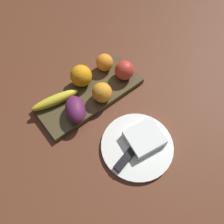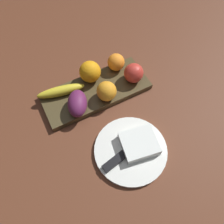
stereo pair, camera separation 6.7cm
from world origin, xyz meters
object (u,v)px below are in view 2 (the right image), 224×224
(banana, at_px, (61,91))
(folded_napkin, at_px, (139,144))
(orange_center, at_px, (116,62))
(orange_near_banana, at_px, (90,72))
(orange_near_apple, at_px, (107,91))
(fruit_tray, at_px, (96,91))
(knife, at_px, (120,157))
(apple, at_px, (134,73))
(dinner_plate, at_px, (131,150))
(grape_bunch, at_px, (77,103))

(banana, relative_size, folded_napkin, 1.54)
(folded_napkin, bearing_deg, orange_center, 74.88)
(orange_near_banana, bearing_deg, orange_center, 1.18)
(orange_near_apple, height_order, folded_napkin, orange_near_apple)
(orange_near_apple, distance_m, orange_near_banana, 0.10)
(fruit_tray, xyz_separation_m, knife, (-0.04, -0.25, 0.01))
(banana, bearing_deg, folded_napkin, 127.12)
(orange_near_apple, bearing_deg, orange_near_banana, 99.22)
(knife, bearing_deg, fruit_tray, 69.92)
(apple, xyz_separation_m, knife, (-0.18, -0.23, -0.04))
(orange_near_apple, xyz_separation_m, orange_center, (0.09, 0.10, -0.00))
(orange_near_banana, xyz_separation_m, knife, (-0.04, -0.30, -0.04))
(banana, bearing_deg, fruit_tray, 172.37)
(banana, height_order, knife, banana)
(orange_near_banana, bearing_deg, apple, -28.59)
(fruit_tray, xyz_separation_m, apple, (0.14, -0.02, 0.04))
(folded_napkin, bearing_deg, orange_near_banana, 94.54)
(fruit_tray, height_order, orange_near_apple, orange_near_apple)
(folded_napkin, height_order, knife, folded_napkin)
(fruit_tray, height_order, knife, knife)
(folded_napkin, bearing_deg, fruit_tray, 96.47)
(dinner_plate, relative_size, folded_napkin, 2.11)
(dinner_plate, xyz_separation_m, knife, (-0.04, -0.01, 0.01))
(orange_center, bearing_deg, dinner_plate, -109.97)
(fruit_tray, bearing_deg, orange_near_banana, 85.21)
(banana, xyz_separation_m, orange_center, (0.22, 0.02, 0.01))
(grape_bunch, height_order, folded_napkin, grape_bunch)
(dinner_plate, bearing_deg, orange_near_banana, 89.17)
(fruit_tray, bearing_deg, knife, -99.01)
(fruit_tray, bearing_deg, banana, 161.54)
(banana, bearing_deg, orange_near_apple, 158.57)
(orange_near_apple, bearing_deg, grape_bunch, 177.93)
(banana, xyz_separation_m, folded_napkin, (0.14, -0.28, -0.01))
(fruit_tray, relative_size, folded_napkin, 3.56)
(apple, height_order, grape_bunch, apple)
(orange_center, xyz_separation_m, dinner_plate, (-0.11, -0.30, -0.05))
(banana, height_order, orange_near_banana, orange_near_banana)
(apple, distance_m, orange_near_apple, 0.12)
(folded_napkin, bearing_deg, knife, -173.45)
(fruit_tray, relative_size, grape_bunch, 3.80)
(apple, xyz_separation_m, orange_near_apple, (-0.12, -0.02, -0.00))
(banana, height_order, folded_napkin, banana)
(banana, height_order, dinner_plate, banana)
(orange_near_banana, height_order, grape_bunch, orange_near_banana)
(banana, bearing_deg, grape_bunch, 120.49)
(orange_center, bearing_deg, knife, -115.88)
(banana, height_order, orange_near_apple, orange_near_apple)
(dinner_plate, height_order, folded_napkin, folded_napkin)
(fruit_tray, distance_m, banana, 0.12)
(orange_near_apple, relative_size, orange_near_banana, 0.89)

